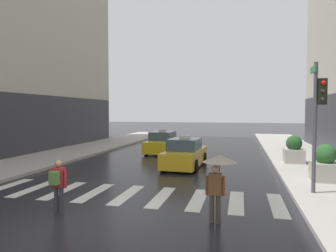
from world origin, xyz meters
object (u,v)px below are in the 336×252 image
Objects in this scene: taxi_second at (163,143)px; pedestrian_with_umbrella at (218,170)px; pedestrian_with_backpack at (58,182)px; planter_mid_block at (294,150)px; planter_near_corner at (325,164)px; taxi_lead at (185,154)px; traffic_light_pole at (318,109)px.

pedestrian_with_umbrella is at bearing -69.56° from taxi_second.
planter_mid_block reaches higher than pedestrian_with_backpack.
taxi_second is at bearing 158.62° from planter_mid_block.
pedestrian_with_backpack is at bearing -146.30° from planter_near_corner.
taxi_second reaches higher than pedestrian_with_backpack.
taxi_lead reaches higher than pedestrian_with_backpack.
traffic_light_pole is 3.33m from planter_near_corner.
planter_mid_block is at bearing -21.38° from taxi_second.
pedestrian_with_umbrella is 4.91m from pedestrian_with_backpack.
traffic_light_pole is at bearing -50.49° from taxi_second.
pedestrian_with_backpack is at bearing -105.26° from taxi_lead.
planter_near_corner and planter_mid_block have the same top height.
planter_near_corner is 1.00× the size of planter_mid_block.
taxi_second is 9.47m from planter_mid_block.
taxi_lead is at bearing 74.74° from pedestrian_with_backpack.
taxi_lead is at bearing 157.78° from planter_near_corner.
traffic_light_pole reaches higher than pedestrian_with_backpack.
pedestrian_with_umbrella is at bearing -125.92° from planter_near_corner.
planter_mid_block is at bearing 17.93° from taxi_lead.
taxi_lead is at bearing -63.63° from taxi_second.
planter_near_corner is at bearing 69.31° from traffic_light_pole.
taxi_lead is at bearing 139.96° from traffic_light_pole.
taxi_lead is 8.85m from pedestrian_with_umbrella.
planter_mid_block is at bearing 87.48° from traffic_light_pole.
traffic_light_pole is at bearing 46.89° from pedestrian_with_umbrella.
planter_mid_block is at bearing 51.56° from pedestrian_with_backpack.
traffic_light_pole is 1.04× the size of taxi_lead.
pedestrian_with_umbrella reaches higher than planter_near_corner.
planter_near_corner is at bearing -41.11° from taxi_second.
taxi_second is at bearing 91.25° from pedestrian_with_backpack.
planter_mid_block is at bearing 96.32° from planter_near_corner.
planter_near_corner reaches higher than pedestrian_with_backpack.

